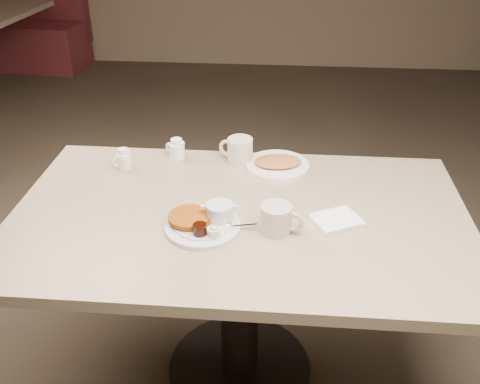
# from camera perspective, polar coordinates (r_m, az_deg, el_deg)

# --- Properties ---
(room) EXTENTS (7.04, 8.04, 2.84)m
(room) POSITION_cam_1_polar(r_m,az_deg,el_deg) (1.50, -0.07, 19.04)
(room) COLOR #4C3F33
(room) RESTS_ON ground
(diner_table) EXTENTS (1.50, 0.90, 0.75)m
(diner_table) POSITION_cam_1_polar(r_m,az_deg,el_deg) (1.85, -0.05, -6.73)
(diner_table) COLOR tan
(diner_table) RESTS_ON ground
(main_plate) EXTENTS (0.30, 0.26, 0.07)m
(main_plate) POSITION_cam_1_polar(r_m,az_deg,el_deg) (1.67, -3.85, -3.14)
(main_plate) COLOR silver
(main_plate) RESTS_ON diner_table
(coffee_mug_near) EXTENTS (0.15, 0.12, 0.09)m
(coffee_mug_near) POSITION_cam_1_polar(r_m,az_deg,el_deg) (1.64, 4.00, -2.84)
(coffee_mug_near) COLOR beige
(coffee_mug_near) RESTS_ON diner_table
(napkin) EXTENTS (0.18, 0.17, 0.02)m
(napkin) POSITION_cam_1_polar(r_m,az_deg,el_deg) (1.72, 10.24, -3.03)
(napkin) COLOR white
(napkin) RESTS_ON diner_table
(coffee_mug_far) EXTENTS (0.15, 0.12, 0.10)m
(coffee_mug_far) POSITION_cam_1_polar(r_m,az_deg,el_deg) (2.04, -0.09, 4.43)
(coffee_mug_far) COLOR beige
(coffee_mug_far) RESTS_ON diner_table
(creamer_left) EXTENTS (0.07, 0.07, 0.08)m
(creamer_left) POSITION_cam_1_polar(r_m,az_deg,el_deg) (2.05, -12.30, 3.41)
(creamer_left) COLOR white
(creamer_left) RESTS_ON diner_table
(creamer_right) EXTENTS (0.09, 0.06, 0.08)m
(creamer_right) POSITION_cam_1_polar(r_m,az_deg,el_deg) (2.09, -6.79, 4.56)
(creamer_right) COLOR white
(creamer_right) RESTS_ON diner_table
(hash_plate) EXTENTS (0.28, 0.28, 0.04)m
(hash_plate) POSITION_cam_1_polar(r_m,az_deg,el_deg) (2.02, 4.02, 2.99)
(hash_plate) COLOR white
(hash_plate) RESTS_ON diner_table
(booth_back_left) EXTENTS (1.48, 1.69, 1.12)m
(booth_back_left) POSITION_cam_1_polar(r_m,az_deg,el_deg) (5.98, -23.00, 15.98)
(booth_back_left) COLOR maroon
(booth_back_left) RESTS_ON ground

